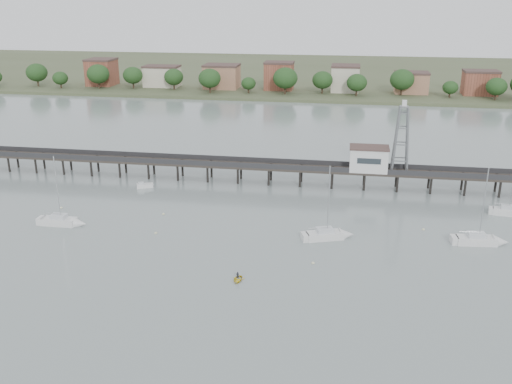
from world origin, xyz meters
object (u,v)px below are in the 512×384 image
white_tender (144,186)px  yellow_dinghy (238,280)px  sailboat_d (485,241)px  sailboat_a (66,222)px  pier (255,166)px  sailboat_c (332,235)px  sailboat_e (511,212)px  lattice_tower (401,140)px

white_tender → yellow_dinghy: 48.13m
sailboat_d → sailboat_a: bearing=177.6°
pier → yellow_dinghy: 46.98m
sailboat_c → pier: bearing=102.6°
sailboat_d → sailboat_a: sailboat_d is taller
sailboat_d → yellow_dinghy: size_ratio=5.67×
sailboat_e → sailboat_a: bearing=-158.9°
sailboat_a → sailboat_c: bearing=1.5°
pier → sailboat_e: (52.08, -12.28, -3.14)m
sailboat_d → yellow_dinghy: sailboat_d is taller
sailboat_c → yellow_dinghy: bearing=-146.9°
sailboat_d → sailboat_c: bearing=178.7°
lattice_tower → sailboat_e: bearing=-30.8°
sailboat_e → sailboat_c: bearing=-145.4°
white_tender → yellow_dinghy: (28.50, -38.77, -0.42)m
sailboat_c → yellow_dinghy: 22.24m
white_tender → sailboat_a: bearing=-130.2°
sailboat_c → sailboat_a: (-48.59, -1.96, 0.00)m
sailboat_a → sailboat_e: size_ratio=1.25×
pier → sailboat_a: (-30.08, -30.67, -3.16)m
sailboat_d → yellow_dinghy: bearing=-158.6°
sailboat_c → sailboat_a: size_ratio=1.01×
sailboat_d → white_tender: 70.16m
sailboat_d → pier: bearing=143.4°
sailboat_d → white_tender: (-67.48, 19.19, -0.21)m
sailboat_d → white_tender: size_ratio=3.77×
lattice_tower → sailboat_c: lattice_tower is taller
sailboat_c → white_tender: 46.74m
white_tender → yellow_dinghy: size_ratio=1.50×
lattice_tower → yellow_dinghy: bearing=-119.4°
sailboat_a → sailboat_e: sailboat_a is taller
sailboat_d → sailboat_c: sailboat_d is taller
pier → yellow_dinghy: (5.23, -46.54, -3.79)m
sailboat_e → white_tender: size_ratio=2.92×
sailboat_c → yellow_dinghy: sailboat_c is taller
lattice_tower → yellow_dinghy: 54.58m
lattice_tower → white_tender: size_ratio=4.07×
sailboat_a → yellow_dinghy: sailboat_a is taller
sailboat_a → white_tender: 23.90m
sailboat_a → sailboat_e: 84.19m
sailboat_d → sailboat_a: size_ratio=1.03×
pier → white_tender: size_ratio=39.41×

